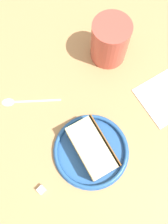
{
  "coord_description": "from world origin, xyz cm",
  "views": [
    {
      "loc": [
        -8.26,
        -10.36,
        51.62
      ],
      "look_at": [
        0.11,
        2.89,
        3.0
      ],
      "focal_mm": 37.98,
      "sensor_mm": 36.0,
      "label": 1
    }
  ],
  "objects_px": {
    "small_plate": "(91,151)",
    "tea_mug": "(110,41)",
    "folded_napkin": "(165,97)",
    "sugar_cube": "(41,190)",
    "cake_slice": "(93,148)",
    "teaspoon": "(18,101)"
  },
  "relations": [
    {
      "from": "tea_mug",
      "to": "sugar_cube",
      "type": "relative_size",
      "value": 7.85
    },
    {
      "from": "tea_mug",
      "to": "cake_slice",
      "type": "bearing_deg",
      "value": -132.19
    },
    {
      "from": "small_plate",
      "to": "teaspoon",
      "type": "distance_m",
      "value": 0.2
    },
    {
      "from": "cake_slice",
      "to": "teaspoon",
      "type": "bearing_deg",
      "value": 113.95
    },
    {
      "from": "small_plate",
      "to": "teaspoon",
      "type": "bearing_deg",
      "value": 113.27
    },
    {
      "from": "cake_slice",
      "to": "teaspoon",
      "type": "xyz_separation_m",
      "value": [
        -0.08,
        0.19,
        -0.03
      ]
    },
    {
      "from": "small_plate",
      "to": "tea_mug",
      "type": "bearing_deg",
      "value": 47.33
    },
    {
      "from": "small_plate",
      "to": "tea_mug",
      "type": "relative_size",
      "value": 1.48
    },
    {
      "from": "tea_mug",
      "to": "sugar_cube",
      "type": "height_order",
      "value": "tea_mug"
    },
    {
      "from": "small_plate",
      "to": "folded_napkin",
      "type": "bearing_deg",
      "value": 3.38
    },
    {
      "from": "folded_napkin",
      "to": "teaspoon",
      "type": "bearing_deg",
      "value": 149.46
    },
    {
      "from": "small_plate",
      "to": "tea_mug",
      "type": "xyz_separation_m",
      "value": [
        0.17,
        0.18,
        0.05
      ]
    },
    {
      "from": "cake_slice",
      "to": "folded_napkin",
      "type": "bearing_deg",
      "value": 3.46
    },
    {
      "from": "teaspoon",
      "to": "folded_napkin",
      "type": "xyz_separation_m",
      "value": [
        0.29,
        -0.17,
        -0.0
      ]
    },
    {
      "from": "small_plate",
      "to": "sugar_cube",
      "type": "bearing_deg",
      "value": -174.32
    },
    {
      "from": "cake_slice",
      "to": "tea_mug",
      "type": "xyz_separation_m",
      "value": [
        0.16,
        0.18,
        0.02
      ]
    },
    {
      "from": "folded_napkin",
      "to": "tea_mug",
      "type": "bearing_deg",
      "value": 105.32
    },
    {
      "from": "folded_napkin",
      "to": "sugar_cube",
      "type": "height_order",
      "value": "sugar_cube"
    },
    {
      "from": "tea_mug",
      "to": "folded_napkin",
      "type": "distance_m",
      "value": 0.18
    },
    {
      "from": "small_plate",
      "to": "tea_mug",
      "type": "height_order",
      "value": "tea_mug"
    },
    {
      "from": "small_plate",
      "to": "folded_napkin",
      "type": "xyz_separation_m",
      "value": [
        0.21,
        0.01,
        -0.0
      ]
    },
    {
      "from": "folded_napkin",
      "to": "sugar_cube",
      "type": "bearing_deg",
      "value": -175.75
    }
  ]
}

